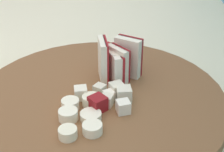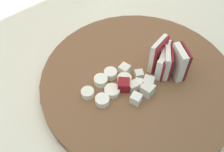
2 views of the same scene
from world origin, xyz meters
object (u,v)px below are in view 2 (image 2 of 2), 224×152
Objects in this scene: cutting_board at (138,80)px; apple_wedge_fan at (168,60)px; banana_slice_rows at (107,86)px; apple_dice_pile at (136,84)px.

apple_wedge_fan is at bearing 156.28° from cutting_board.
apple_wedge_fan is at bearing 159.68° from banana_slice_rows.
cutting_board is at bearing 162.62° from banana_slice_rows.
apple_wedge_fan reaches higher than apple_dice_pile.
banana_slice_rows is (0.04, -0.03, -0.00)m from apple_dice_pile.
apple_wedge_fan is 0.85× the size of apple_dice_pile.
apple_wedge_fan is 0.12m from banana_slice_rows.
apple_dice_pile is at bearing -6.63° from apple_wedge_fan.
apple_wedge_fan is (-0.05, 0.02, 0.04)m from cutting_board.
apple_wedge_fan is at bearing 173.37° from apple_dice_pile.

